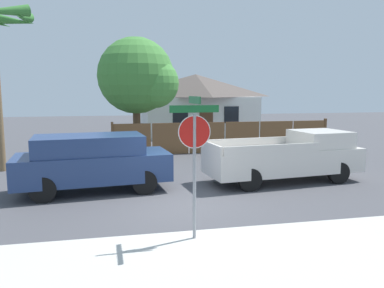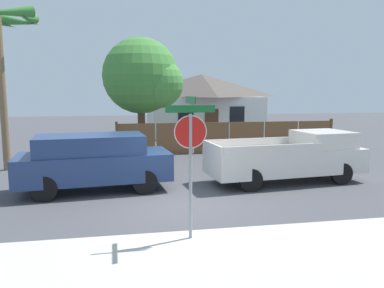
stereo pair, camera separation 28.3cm
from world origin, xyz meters
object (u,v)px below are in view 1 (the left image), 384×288
at_px(orange_pickup, 288,157).
at_px(house, 196,103).
at_px(red_suv, 93,161).
at_px(stop_sign, 194,143).
at_px(oak_tree, 140,77).

bearing_deg(orange_pickup, house, 84.18).
xyz_separation_m(house, orange_pickup, (0.01, -15.02, -1.40)).
distance_m(red_suv, stop_sign, 5.05).
bearing_deg(oak_tree, red_suv, -104.22).
relative_size(orange_pickup, stop_sign, 1.84).
bearing_deg(stop_sign, orange_pickup, 44.01).
bearing_deg(house, stop_sign, -102.46).
xyz_separation_m(house, red_suv, (-6.59, -15.04, -1.29)).
bearing_deg(red_suv, oak_tree, 69.92).
bearing_deg(house, orange_pickup, -89.96).
height_order(house, red_suv, house).
xyz_separation_m(oak_tree, red_suv, (-2.08, -8.19, -2.87)).
height_order(house, stop_sign, house).
height_order(red_suv, orange_pickup, red_suv).
bearing_deg(oak_tree, stop_sign, -88.96).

